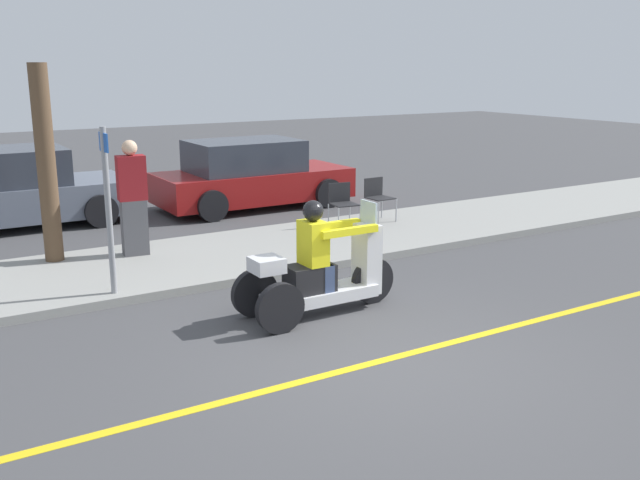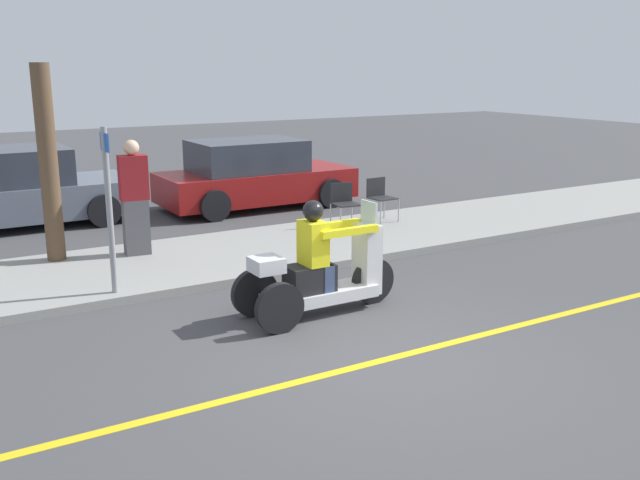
% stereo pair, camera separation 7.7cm
% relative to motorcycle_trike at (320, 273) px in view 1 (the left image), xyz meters
% --- Properties ---
extents(ground_plane, '(60.00, 60.00, 0.00)m').
position_rel_motorcycle_trike_xyz_m(ground_plane, '(-0.19, -1.62, -0.53)').
color(ground_plane, '#424244').
extents(lane_stripe, '(24.00, 0.12, 0.01)m').
position_rel_motorcycle_trike_xyz_m(lane_stripe, '(-0.00, -1.62, -0.53)').
color(lane_stripe, gold).
rests_on(lane_stripe, ground).
extents(sidewalk_strip, '(28.00, 2.80, 0.12)m').
position_rel_motorcycle_trike_xyz_m(sidewalk_strip, '(-0.19, 2.98, -0.47)').
color(sidewalk_strip, gray).
rests_on(sidewalk_strip, ground).
extents(motorcycle_trike, '(2.18, 0.77, 1.47)m').
position_rel_motorcycle_trike_xyz_m(motorcycle_trike, '(0.00, 0.00, 0.00)').
color(motorcycle_trike, black).
rests_on(motorcycle_trike, ground).
extents(spectator_near_curb, '(0.46, 0.30, 1.83)m').
position_rel_motorcycle_trike_xyz_m(spectator_near_curb, '(-1.25, 3.62, 0.47)').
color(spectator_near_curb, '#515156').
rests_on(spectator_near_curb, sidewalk_strip).
extents(folding_chair_curbside, '(0.52, 0.52, 0.82)m').
position_rel_motorcycle_trike_xyz_m(folding_chair_curbside, '(2.64, 3.55, 0.10)').
color(folding_chair_curbside, '#A5A8AD').
rests_on(folding_chair_curbside, sidewalk_strip).
extents(folding_chair_set_back, '(0.49, 0.49, 0.82)m').
position_rel_motorcycle_trike_xyz_m(folding_chair_set_back, '(3.56, 3.71, 0.10)').
color(folding_chair_set_back, '#A5A8AD').
rests_on(folding_chair_set_back, sidewalk_strip).
extents(parked_car_lot_center, '(4.21, 2.01, 1.48)m').
position_rel_motorcycle_trike_xyz_m(parked_car_lot_center, '(2.28, 6.67, 0.17)').
color(parked_car_lot_center, maroon).
rests_on(parked_car_lot_center, ground).
extents(parked_car_lot_left, '(4.30, 2.11, 1.52)m').
position_rel_motorcycle_trike_xyz_m(parked_car_lot_left, '(-2.53, 7.36, 0.19)').
color(parked_car_lot_left, slate).
rests_on(parked_car_lot_left, ground).
extents(tree_trunk, '(0.28, 0.28, 2.99)m').
position_rel_motorcycle_trike_xyz_m(tree_trunk, '(-2.43, 3.94, 1.08)').
color(tree_trunk, brown).
rests_on(tree_trunk, sidewalk_strip).
extents(street_sign, '(0.08, 0.36, 2.20)m').
position_rel_motorcycle_trike_xyz_m(street_sign, '(-2.10, 1.83, 0.79)').
color(street_sign, gray).
rests_on(street_sign, sidewalk_strip).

